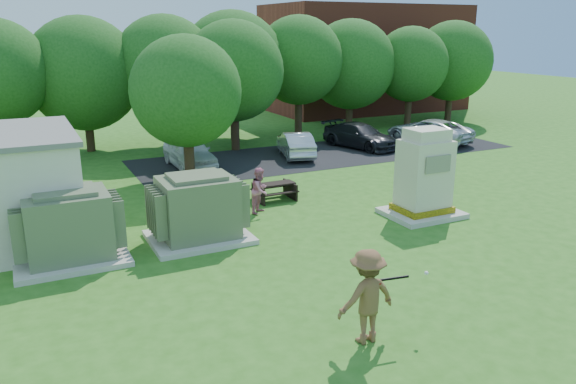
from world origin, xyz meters
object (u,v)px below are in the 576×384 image
car_white (189,152)px  car_silver_a (296,144)px  person_at_picnic (260,190)px  car_silver_b (429,131)px  car_dark (360,136)px  picnic_table (274,189)px  transformer_right (198,210)px  batter (367,296)px  transformer_left (69,228)px  person_by_generator (440,183)px  person_walking_right (441,158)px  generator_cabinet (424,178)px

car_white → car_silver_a: bearing=-2.1°
person_at_picnic → car_white: 7.68m
car_silver_b → car_dark: bearing=-25.2°
picnic_table → car_dark: 10.72m
picnic_table → car_white: (-1.37, 6.52, 0.31)m
transformer_right → car_dark: bearing=38.4°
batter → picnic_table: bearing=-105.5°
transformer_left → person_at_picnic: (6.45, 1.62, -0.16)m
transformer_left → batter: 8.74m
person_by_generator → person_walking_right: 4.08m
transformer_right → car_white: bearing=75.1°
person_at_picnic → person_walking_right: (8.58, 0.60, 0.17)m
transformer_right → picnic_table: size_ratio=1.95×
transformer_left → person_by_generator: 12.37m
batter → person_by_generator: batter is taller
picnic_table → car_silver_b: (12.45, 6.16, 0.27)m
transformer_right → person_at_picnic: size_ratio=1.85×
car_silver_a → person_at_picnic: bearing=70.8°
transformer_left → transformer_right: 3.70m
person_at_picnic → car_silver_a: bearing=15.0°
car_silver_a → person_walking_right: bearing=131.6°
person_at_picnic → car_dark: person_at_picnic is taller
picnic_table → car_silver_b: bearing=26.3°
car_silver_a → car_silver_b: car_silver_b is taller
transformer_right → picnic_table: (3.83, 2.77, -0.56)m
car_silver_a → transformer_right: bearing=64.4°
batter → car_silver_a: batter is taller
transformer_left → picnic_table: size_ratio=1.95×
transformer_left → generator_cabinet: generator_cabinet is taller
car_dark → person_at_picnic: bearing=-155.2°
person_at_picnic → transformer_left: bearing=153.7°
car_dark → car_silver_b: 4.23m
car_silver_a → car_dark: car_dark is taller
transformer_left → car_dark: 18.49m
transformer_right → car_white: (2.47, 9.29, -0.25)m
transformer_left → transformer_right: (3.70, 0.00, 0.00)m
transformer_left → person_walking_right: transformer_left is taller
picnic_table → car_silver_a: (4.11, 6.35, 0.22)m
person_by_generator → car_silver_a: (-0.70, 9.97, -0.33)m
person_at_picnic → person_by_generator: bearing=-63.0°
person_walking_right → car_silver_b: (4.95, 6.72, -0.30)m
batter → car_dark: (10.77, 16.73, -0.36)m
person_by_generator → car_dark: size_ratio=0.43×
person_at_picnic → car_silver_b: size_ratio=0.33×
person_walking_right → car_silver_b: 8.35m
car_dark → batter: bearing=-138.4°
person_at_picnic → car_white: bearing=51.7°
car_silver_a → car_dark: size_ratio=0.85×
car_silver_a → car_dark: (4.16, 0.47, 0.02)m
car_white → batter: bearing=-94.3°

